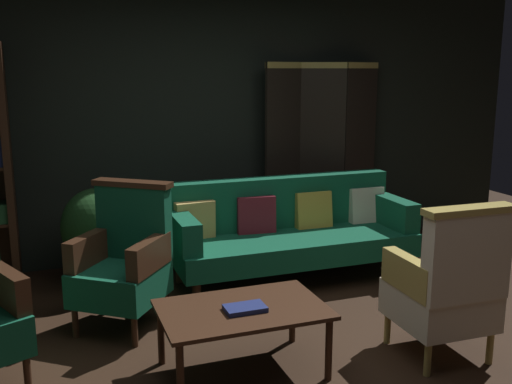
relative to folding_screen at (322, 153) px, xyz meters
name	(u,v)px	position (x,y,z in m)	size (l,w,h in m)	color
ground_plane	(299,362)	(-1.24, -2.22, -0.99)	(10.00, 10.00, 0.00)	black
back_wall	(198,114)	(-1.24, 0.23, 0.41)	(7.20, 0.10, 2.80)	black
folding_screen	(322,153)	(0.00, 0.00, 0.00)	(1.30, 0.22, 1.90)	black
velvet_couch	(289,228)	(-0.69, -0.76, -0.53)	(2.12, 0.78, 0.88)	#382114
coffee_table	(242,315)	(-1.62, -2.21, -0.61)	(1.00, 0.64, 0.42)	#382114
armchair_gilt_accent	(447,286)	(-0.34, -2.48, -0.50)	(0.60, 0.59, 1.04)	tan
armchair_wing_right	(124,260)	(-2.19, -1.27, -0.50)	(0.81, 0.81, 1.04)	#382114
potted_plant	(96,231)	(-2.31, -0.43, -0.49)	(0.57, 0.57, 0.86)	brown
book_navy_cloth	(245,308)	(-1.62, -2.25, -0.55)	(0.24, 0.15, 0.03)	navy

